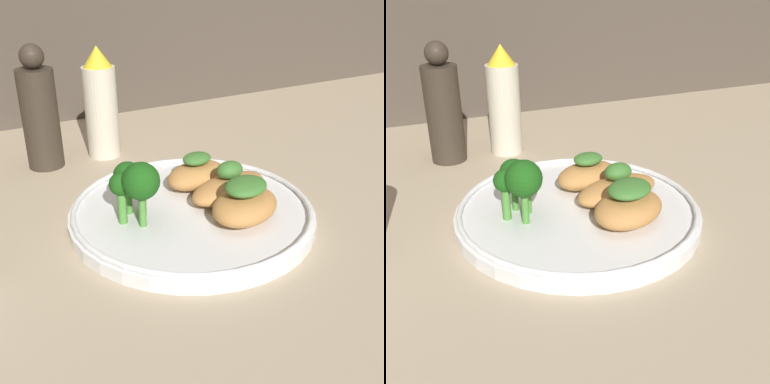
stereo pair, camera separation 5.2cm
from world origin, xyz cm
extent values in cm
cube|color=tan|center=(0.00, 0.00, -0.50)|extent=(180.00, 180.00, 1.00)
cylinder|color=white|center=(0.00, 0.00, 0.70)|extent=(27.02, 27.02, 1.40)
torus|color=white|center=(0.00, 0.00, 1.70)|extent=(26.42, 26.42, 0.60)
ellipsoid|color=#BC7F42|center=(3.70, -4.78, 2.96)|extent=(10.24, 9.18, 3.12)
ellipsoid|color=#3D752D|center=(3.70, -4.78, 5.27)|extent=(6.33, 5.85, 1.50)
ellipsoid|color=#BC7F42|center=(4.82, 0.35, 2.72)|extent=(11.26, 7.20, 2.64)
ellipsoid|color=#3D752D|center=(4.82, 0.35, 5.00)|extent=(3.76, 3.26, 1.94)
ellipsoid|color=#BC7F42|center=(3.19, 4.61, 2.88)|extent=(8.97, 6.80, 2.97)
ellipsoid|color=#3D752D|center=(3.19, 4.61, 5.02)|extent=(4.20, 3.65, 1.31)
cylinder|color=#4C8E38|center=(-5.38, 1.13, 2.78)|extent=(0.78, 0.78, 2.76)
sphere|color=#195114|center=(-5.38, 1.13, 5.30)|extent=(3.28, 3.28, 3.28)
cylinder|color=#4C8E38|center=(-6.46, 2.31, 3.09)|extent=(0.72, 0.72, 3.38)
sphere|color=#195114|center=(-6.46, 2.31, 5.84)|extent=(3.04, 3.04, 3.04)
cylinder|color=#4C8E38|center=(-7.83, 0.72, 3.21)|extent=(0.93, 0.93, 3.63)
sphere|color=#195114|center=(-7.83, 0.72, 5.87)|extent=(2.41, 2.41, 2.41)
cylinder|color=#4C8E38|center=(-6.27, -0.88, 3.28)|extent=(0.76, 0.76, 3.75)
sphere|color=#195114|center=(-6.27, -0.88, 6.51)|extent=(3.86, 3.86, 3.86)
cylinder|color=beige|center=(-1.99, 23.08, 6.43)|extent=(4.65, 4.65, 12.86)
cone|color=yellow|center=(-1.99, 23.08, 14.28)|extent=(3.96, 3.96, 2.83)
cylinder|color=#382D23|center=(-10.50, 23.08, 6.73)|extent=(4.85, 4.85, 13.46)
sphere|color=#382D23|center=(-10.50, 23.08, 15.04)|extent=(3.16, 3.16, 3.16)
camera|label=1|loc=(-22.60, -41.08, 26.79)|focal=45.00mm
camera|label=2|loc=(-17.88, -43.35, 26.79)|focal=45.00mm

